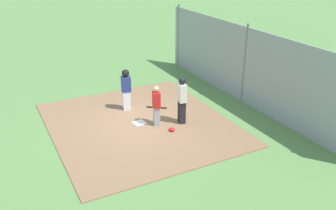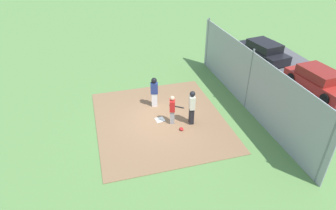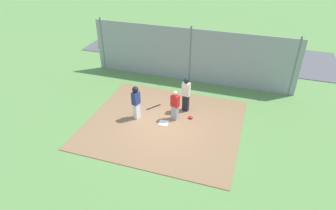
# 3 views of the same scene
# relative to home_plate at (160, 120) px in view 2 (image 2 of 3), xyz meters

# --- Properties ---
(ground_plane) EXTENTS (140.00, 140.00, 0.00)m
(ground_plane) POSITION_rel_home_plate_xyz_m (0.00, 0.00, -0.04)
(ground_plane) COLOR #5B8947
(dirt_infield) EXTENTS (7.20, 6.40, 0.03)m
(dirt_infield) POSITION_rel_home_plate_xyz_m (0.00, 0.00, -0.03)
(dirt_infield) COLOR #896647
(dirt_infield) RESTS_ON ground_plane
(home_plate) EXTENTS (0.49, 0.49, 0.02)m
(home_plate) POSITION_rel_home_plate_xyz_m (0.00, 0.00, 0.00)
(home_plate) COLOR white
(home_plate) RESTS_ON dirt_infield
(catcher) EXTENTS (0.44, 0.36, 1.54)m
(catcher) POSITION_rel_home_plate_xyz_m (-0.40, -0.53, 0.78)
(catcher) COLOR #9E9EA3
(catcher) RESTS_ON dirt_infield
(umpire) EXTENTS (0.42, 0.31, 1.82)m
(umpire) POSITION_rel_home_plate_xyz_m (-0.68, -1.44, 0.96)
(umpire) COLOR black
(umpire) RESTS_ON dirt_infield
(runner) EXTENTS (0.35, 0.43, 1.71)m
(runner) POSITION_rel_home_plate_xyz_m (1.40, -0.06, 0.97)
(runner) COLOR silver
(runner) RESTS_ON dirt_infield
(baseball_bat) EXTENTS (0.54, 0.71, 0.06)m
(baseball_bat) POSITION_rel_home_plate_xyz_m (0.94, -1.18, 0.02)
(baseball_bat) COLOR black
(baseball_bat) RESTS_ON dirt_infield
(catcher_mask) EXTENTS (0.24, 0.20, 0.12)m
(catcher_mask) POSITION_rel_home_plate_xyz_m (-1.12, -0.79, 0.05)
(catcher_mask) COLOR red
(catcher_mask) RESTS_ON dirt_infield
(backstop_fence) EXTENTS (12.00, 0.10, 3.35)m
(backstop_fence) POSITION_rel_home_plate_xyz_m (0.00, -4.82, 1.56)
(backstop_fence) COLOR #93999E
(backstop_fence) RESTS_ON ground_plane
(parking_lot) EXTENTS (18.00, 5.20, 0.04)m
(parking_lot) POSITION_rel_home_plate_xyz_m (0.00, -9.73, -0.02)
(parking_lot) COLOR #515156
(parking_lot) RESTS_ON ground_plane
(parked_car_red) EXTENTS (4.34, 2.17, 1.28)m
(parked_car_red) POSITION_rel_home_plate_xyz_m (0.55, -9.90, 0.57)
(parked_car_red) COLOR maroon
(parked_car_red) RESTS_ON parking_lot
(parked_car_dark) EXTENTS (4.41, 2.36, 1.28)m
(parked_car_dark) POSITION_rel_home_plate_xyz_m (5.71, -9.22, 0.57)
(parked_car_dark) COLOR black
(parked_car_dark) RESTS_ON parking_lot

